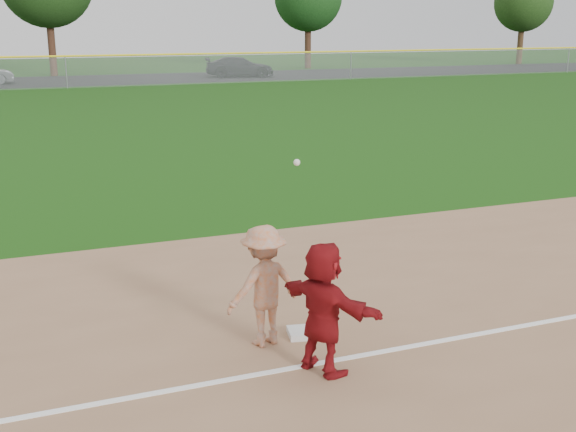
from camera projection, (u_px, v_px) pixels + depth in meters
name	position (u px, v px, depth m)	size (l,w,h in m)	color
ground	(328.00, 334.00, 9.89)	(160.00, 160.00, 0.00)	#17460D
foul_line	(354.00, 357.00, 9.16)	(60.00, 0.10, 0.01)	white
parking_asphalt	(60.00, 81.00, 51.23)	(120.00, 10.00, 0.01)	black
first_base	(302.00, 333.00, 9.78)	(0.38, 0.38, 0.09)	silver
base_runner	(323.00, 308.00, 8.60)	(1.52, 0.49, 1.64)	maroon
car_right	(240.00, 67.00, 54.69)	(2.11, 5.18, 1.50)	black
first_base_play	(264.00, 286.00, 9.36)	(1.15, 0.82, 2.48)	#9A9A9C
outfield_fence	(65.00, 57.00, 45.32)	(110.00, 0.12, 110.00)	#999EA0
tree_4	(524.00, 3.00, 69.85)	(5.60, 5.60, 8.67)	#3C2816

